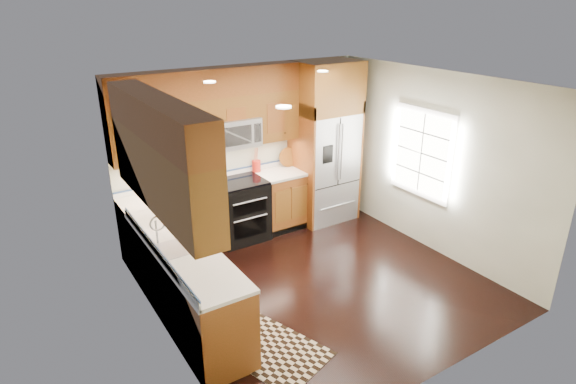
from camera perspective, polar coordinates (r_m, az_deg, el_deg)
ground at (r=6.45m, az=3.40°, el=-10.66°), size 4.00×4.00×0.00m
wall_back at (r=7.47m, az=-5.37°, el=4.95°), size 4.00×0.02×2.60m
wall_left at (r=5.04m, az=-15.14°, el=-4.46°), size 0.02×4.00×2.60m
wall_right at (r=7.15m, az=16.80°, el=3.31°), size 0.02×4.00×2.60m
window at (r=7.23m, az=15.59°, el=4.48°), size 0.04×1.10×1.30m
base_cabinets at (r=6.40m, az=-10.37°, el=-6.64°), size 2.85×3.00×0.90m
countertop at (r=6.34m, az=-9.89°, el=-2.16°), size 2.86×3.01×0.04m
upper_cabinets at (r=6.02m, az=-11.39°, el=7.59°), size 2.85×3.00×1.15m
range at (r=7.38m, az=-5.68°, el=-2.18°), size 0.76×0.67×0.95m
microwave at (r=7.09m, az=-6.52°, el=7.00°), size 0.76×0.40×0.42m
refrigerator at (r=7.83m, az=4.42°, el=5.81°), size 0.98×0.75×2.60m
sink_faucet at (r=5.44m, az=-12.92°, el=-5.82°), size 0.54×0.44×0.37m
rug at (r=5.43m, az=-2.75°, el=-17.80°), size 1.18×1.51×0.01m
knife_block at (r=7.04m, az=-12.62°, el=1.41°), size 0.16×0.19×0.31m
utensil_crock at (r=7.56m, az=-3.77°, el=3.39°), size 0.14×0.14×0.38m
cutting_board at (r=7.82m, az=0.05°, el=3.15°), size 0.36×0.36×0.02m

